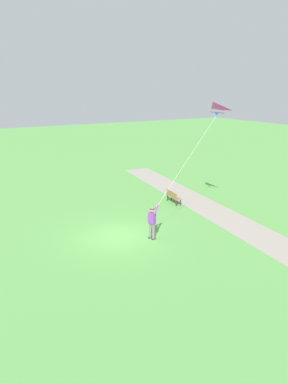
{
  "coord_description": "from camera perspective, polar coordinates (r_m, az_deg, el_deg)",
  "views": [
    {
      "loc": [
        7.63,
        15.81,
        7.66
      ],
      "look_at": [
        -0.71,
        1.61,
        2.8
      ],
      "focal_mm": 32.78,
      "sensor_mm": 36.0,
      "label": 1
    }
  ],
  "objects": [
    {
      "name": "ground_plane",
      "position": [
        19.16,
        -4.31,
        -7.19
      ],
      "size": [
        120.0,
        120.0,
        0.0
      ],
      "primitive_type": "plane",
      "color": "#569947"
    },
    {
      "name": "walkway_path",
      "position": [
        21.45,
        14.97,
        -5.06
      ],
      "size": [
        6.43,
        32.05,
        0.02
      ],
      "primitive_type": "cube",
      "rotation": [
        0.0,
        0.0,
        -0.13
      ],
      "color": "gray",
      "rests_on": "ground"
    },
    {
      "name": "park_bench_near_walkway",
      "position": [
        24.36,
        4.74,
        -0.69
      ],
      "size": [
        0.63,
        1.54,
        0.88
      ],
      "color": "olive",
      "rests_on": "ground"
    },
    {
      "name": "flying_kite",
      "position": [
        21.12,
        11.11,
        12.94
      ],
      "size": [
        4.9,
        1.93,
        5.08
      ],
      "color": "#E02D9E"
    },
    {
      "name": "person_kite_flyer",
      "position": [
        18.43,
        1.35,
        -4.6
      ],
      "size": [
        0.63,
        0.51,
        1.83
      ],
      "color": "#232328",
      "rests_on": "ground"
    }
  ]
}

